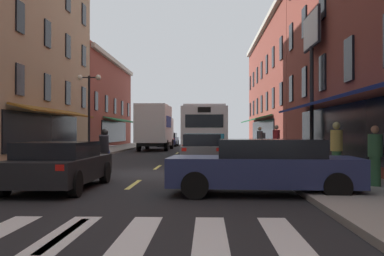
{
  "coord_description": "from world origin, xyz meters",
  "views": [
    {
      "loc": [
        2.15,
        -16.83,
        1.55
      ],
      "look_at": [
        1.23,
        11.23,
        1.78
      ],
      "focal_mm": 42.64,
      "sensor_mm": 36.0,
      "label": 1
    }
  ],
  "objects_px": {
    "billboard_sign": "(312,47)",
    "bicycle_near": "(37,158)",
    "pedestrian_near": "(260,140)",
    "pedestrian_mid": "(375,155)",
    "sedan_near": "(60,165)",
    "street_lamp_twin": "(89,111)",
    "box_truck": "(155,127)",
    "transit_bus": "(206,131)",
    "pedestrian_rear": "(276,142)",
    "sedan_rear": "(265,166)",
    "sedan_far": "(168,139)",
    "pedestrian_far": "(337,149)",
    "motorcycle_rider": "(105,155)",
    "sedan_mid": "(202,150)"
  },
  "relations": [
    {
      "from": "transit_bus",
      "to": "street_lamp_twin",
      "type": "xyz_separation_m",
      "value": [
        -6.89,
        -3.4,
        1.18
      ]
    },
    {
      "from": "sedan_far",
      "to": "bicycle_near",
      "type": "distance_m",
      "value": 30.01
    },
    {
      "from": "sedan_near",
      "to": "motorcycle_rider",
      "type": "height_order",
      "value": "motorcycle_rider"
    },
    {
      "from": "transit_bus",
      "to": "motorcycle_rider",
      "type": "height_order",
      "value": "transit_bus"
    },
    {
      "from": "sedan_near",
      "to": "sedan_rear",
      "type": "distance_m",
      "value": 5.45
    },
    {
      "from": "street_lamp_twin",
      "to": "transit_bus",
      "type": "bearing_deg",
      "value": 26.26
    },
    {
      "from": "sedan_rear",
      "to": "motorcycle_rider",
      "type": "relative_size",
      "value": 2.26
    },
    {
      "from": "billboard_sign",
      "to": "sedan_far",
      "type": "height_order",
      "value": "billboard_sign"
    },
    {
      "from": "bicycle_near",
      "to": "pedestrian_rear",
      "type": "distance_m",
      "value": 11.66
    },
    {
      "from": "pedestrian_near",
      "to": "pedestrian_far",
      "type": "distance_m",
      "value": 14.04
    },
    {
      "from": "sedan_near",
      "to": "bicycle_near",
      "type": "xyz_separation_m",
      "value": [
        -2.89,
        6.04,
        -0.16
      ]
    },
    {
      "from": "sedan_rear",
      "to": "transit_bus",
      "type": "bearing_deg",
      "value": 94.52
    },
    {
      "from": "transit_bus",
      "to": "pedestrian_rear",
      "type": "bearing_deg",
      "value": -61.52
    },
    {
      "from": "motorcycle_rider",
      "to": "pedestrian_near",
      "type": "xyz_separation_m",
      "value": [
        6.96,
        11.6,
        0.33
      ]
    },
    {
      "from": "motorcycle_rider",
      "to": "pedestrian_far",
      "type": "xyz_separation_m",
      "value": [
        7.63,
        -2.43,
        0.31
      ]
    },
    {
      "from": "billboard_sign",
      "to": "street_lamp_twin",
      "type": "height_order",
      "value": "billboard_sign"
    },
    {
      "from": "billboard_sign",
      "to": "sedan_near",
      "type": "relative_size",
      "value": 1.59
    },
    {
      "from": "bicycle_near",
      "to": "pedestrian_near",
      "type": "distance_m",
      "value": 14.09
    },
    {
      "from": "sedan_rear",
      "to": "pedestrian_mid",
      "type": "height_order",
      "value": "pedestrian_mid"
    },
    {
      "from": "transit_bus",
      "to": "sedan_far",
      "type": "xyz_separation_m",
      "value": [
        -4.01,
        17.97,
        -0.9
      ]
    },
    {
      "from": "sedan_near",
      "to": "street_lamp_twin",
      "type": "relative_size",
      "value": 0.92
    },
    {
      "from": "box_truck",
      "to": "billboard_sign",
      "type": "bearing_deg",
      "value": -60.98
    },
    {
      "from": "street_lamp_twin",
      "to": "sedan_near",
      "type": "bearing_deg",
      "value": -78.35
    },
    {
      "from": "pedestrian_near",
      "to": "pedestrian_far",
      "type": "bearing_deg",
      "value": 167.4
    },
    {
      "from": "billboard_sign",
      "to": "bicycle_near",
      "type": "bearing_deg",
      "value": -164.43
    },
    {
      "from": "billboard_sign",
      "to": "bicycle_near",
      "type": "height_order",
      "value": "billboard_sign"
    },
    {
      "from": "pedestrian_near",
      "to": "street_lamp_twin",
      "type": "height_order",
      "value": "street_lamp_twin"
    },
    {
      "from": "sedan_near",
      "to": "sedan_far",
      "type": "xyz_separation_m",
      "value": [
        -0.12,
        35.92,
        0.07
      ]
    },
    {
      "from": "box_truck",
      "to": "motorcycle_rider",
      "type": "distance_m",
      "value": 21.71
    },
    {
      "from": "sedan_near",
      "to": "sedan_mid",
      "type": "height_order",
      "value": "sedan_mid"
    },
    {
      "from": "bicycle_near",
      "to": "pedestrian_mid",
      "type": "bearing_deg",
      "value": -28.76
    },
    {
      "from": "street_lamp_twin",
      "to": "bicycle_near",
      "type": "bearing_deg",
      "value": -89.28
    },
    {
      "from": "sedan_rear",
      "to": "billboard_sign",
      "type": "bearing_deg",
      "value": 71.14
    },
    {
      "from": "billboard_sign",
      "to": "sedan_far",
      "type": "distance_m",
      "value": 28.48
    },
    {
      "from": "motorcycle_rider",
      "to": "pedestrian_mid",
      "type": "distance_m",
      "value": 9.19
    },
    {
      "from": "sedan_far",
      "to": "motorcycle_rider",
      "type": "height_order",
      "value": "motorcycle_rider"
    },
    {
      "from": "sedan_mid",
      "to": "street_lamp_twin",
      "type": "xyz_separation_m",
      "value": [
        -6.76,
        5.93,
        2.08
      ]
    },
    {
      "from": "sedan_rear",
      "to": "motorcycle_rider",
      "type": "xyz_separation_m",
      "value": [
        -5.12,
        5.13,
        0.0
      ]
    },
    {
      "from": "pedestrian_rear",
      "to": "pedestrian_near",
      "type": "bearing_deg",
      "value": 163.25
    },
    {
      "from": "pedestrian_far",
      "to": "pedestrian_rear",
      "type": "xyz_separation_m",
      "value": [
        -0.38,
        9.46,
        0.03
      ]
    },
    {
      "from": "pedestrian_rear",
      "to": "sedan_mid",
      "type": "bearing_deg",
      "value": -75.08
    },
    {
      "from": "transit_bus",
      "to": "street_lamp_twin",
      "type": "relative_size",
      "value": 2.35
    },
    {
      "from": "box_truck",
      "to": "sedan_near",
      "type": "distance_m",
      "value": 25.94
    },
    {
      "from": "sedan_rear",
      "to": "pedestrian_far",
      "type": "xyz_separation_m",
      "value": [
        2.51,
        2.7,
        0.31
      ]
    },
    {
      "from": "pedestrian_near",
      "to": "pedestrian_mid",
      "type": "distance_m",
      "value": 16.0
    },
    {
      "from": "sedan_rear",
      "to": "bicycle_near",
      "type": "xyz_separation_m",
      "value": [
        -8.27,
        6.93,
        -0.2
      ]
    },
    {
      "from": "bicycle_near",
      "to": "street_lamp_twin",
      "type": "height_order",
      "value": "street_lamp_twin"
    },
    {
      "from": "billboard_sign",
      "to": "sedan_far",
      "type": "xyz_separation_m",
      "value": [
        -8.98,
        26.6,
        -4.78
      ]
    },
    {
      "from": "pedestrian_near",
      "to": "pedestrian_mid",
      "type": "relative_size",
      "value": 1.09
    },
    {
      "from": "motorcycle_rider",
      "to": "pedestrian_near",
      "type": "bearing_deg",
      "value": 59.04
    }
  ]
}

